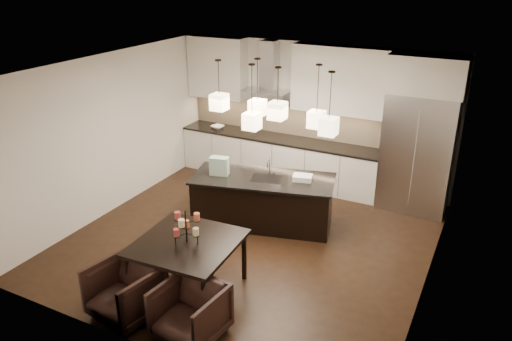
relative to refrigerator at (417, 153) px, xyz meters
The scene contains 37 objects.
floor 3.35m from the refrigerator, 131.42° to the right, with size 5.50×5.50×0.02m, color black.
ceiling 3.62m from the refrigerator, 131.42° to the right, with size 5.50×5.50×0.02m, color white.
wall_back 2.16m from the refrigerator, 169.74° to the left, with size 5.50×0.02×2.80m, color silver.
wall_front 5.56m from the refrigerator, 112.22° to the right, with size 5.50×0.02×2.80m, color silver.
wall_left 5.42m from the refrigerator, 153.91° to the right, with size 0.02×5.50×2.80m, color silver.
wall_right 2.49m from the refrigerator, 74.50° to the right, with size 0.02×5.50×2.80m, color silver.
refrigerator is the anchor object (origin of this frame).
fridge_panel 1.40m from the refrigerator, ahead, with size 1.26×0.72×0.65m, color silver.
lower_cabinets 2.80m from the refrigerator, behind, with size 4.21×0.62×0.88m, color silver.
countertop 2.73m from the refrigerator, behind, with size 4.21×0.66×0.04m, color black.
backsplash 2.75m from the refrigerator, behind, with size 4.21×0.02×0.63m, color tan.
upper_cab_left 4.35m from the refrigerator, behind, with size 1.25×0.35×1.25m, color silver.
upper_cab_right 1.91m from the refrigerator, behind, with size 1.86×0.35×1.25m, color silver.
hood_canopy 3.09m from the refrigerator, behind, with size 0.90×0.52×0.24m, color #B7B7BA.
hood_chimney 3.28m from the refrigerator, behind, with size 0.30×0.28×0.96m, color #B7B7BA.
fruit_bowl 4.13m from the refrigerator, behind, with size 0.26×0.26×0.06m, color silver.
island_body 2.88m from the refrigerator, 140.93° to the right, with size 2.31×0.92×0.81m, color black.
island_top 2.82m from the refrigerator, 140.93° to the right, with size 2.38×1.00×0.04m, color black.
faucet 2.68m from the refrigerator, 141.89° to the right, with size 0.09×0.22×0.35m, color silver, non-canonical shape.
tote_bag 3.51m from the refrigerator, 145.73° to the right, with size 0.31×0.17×0.31m, color #245C3E.
food_container 2.21m from the refrigerator, 134.62° to the right, with size 0.31×0.22×0.09m, color silver.
dining_table 4.60m from the refrigerator, 119.16° to the right, with size 1.29×1.29×0.78m, color black, non-canonical shape.
candelabra 4.55m from the refrigerator, 119.16° to the right, with size 0.37×0.37×0.46m, color black, non-canonical shape.
candle_a 4.47m from the refrigerator, 117.59° to the right, with size 0.08×0.08×0.10m, color #F7E7A7.
candle_b 4.48m from the refrigerator, 120.79° to the right, with size 0.08×0.08×0.10m, color #C55A36.
candle_c 4.69m from the refrigerator, 119.11° to the right, with size 0.08×0.08×0.10m, color #AA3C37.
candle_d 4.41m from the refrigerator, 118.56° to the right, with size 0.08×0.08×0.10m, color #C55A36.
candle_e 4.60m from the refrigerator, 120.72° to the right, with size 0.08×0.08×0.10m, color #AA3C37.
candle_f 4.65m from the refrigerator, 118.07° to the right, with size 0.08×0.08×0.10m, color #F7E7A7.
armchair_left 5.49m from the refrigerator, 118.91° to the right, with size 0.78×0.80×0.73m, color black.
armchair_right 5.06m from the refrigerator, 109.67° to the right, with size 0.75×0.77×0.70m, color black.
pendant_a 3.64m from the refrigerator, 144.96° to the right, with size 0.24×0.24×0.26m, color beige.
pendant_b 3.01m from the refrigerator, 145.92° to the right, with size 0.24×0.24×0.26m, color beige.
pendant_c 2.95m from the refrigerator, 130.45° to the right, with size 0.24×0.24×0.26m, color beige.
pendant_d 2.28m from the refrigerator, 129.20° to the right, with size 0.24×0.24×0.26m, color beige.
pendant_e 2.45m from the refrigerator, 116.02° to the right, with size 0.24×0.24×0.26m, color beige.
pendant_f 3.15m from the refrigerator, 137.19° to the right, with size 0.24×0.24×0.26m, color beige.
Camera 1 is at (3.30, -6.27, 4.20)m, focal length 35.00 mm.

